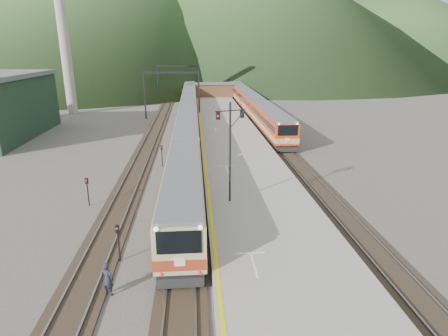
{
  "coord_description": "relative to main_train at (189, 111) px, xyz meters",
  "views": [
    {
      "loc": [
        0.88,
        -10.77,
        11.72
      ],
      "look_at": [
        3.31,
        19.48,
        2.0
      ],
      "focal_mm": 30.0,
      "sensor_mm": 36.0,
      "label": 1
    }
  ],
  "objects": [
    {
      "name": "hill_a",
      "position": [
        -40.0,
        138.65,
        28.14
      ],
      "size": [
        180.0,
        180.0,
        60.0
      ],
      "primitive_type": "cone",
      "color": "#2B4A22",
      "rests_on": "ground"
    },
    {
      "name": "worker",
      "position": [
        -3.58,
        -45.84,
        -0.97
      ],
      "size": [
        0.77,
        0.67,
        1.79
      ],
      "primitive_type": "imported",
      "rotation": [
        0.0,
        0.0,
        2.7
      ],
      "color": "#222231",
      "rests_on": "ground"
    },
    {
      "name": "short_signal_c",
      "position": [
        -7.46,
        -34.4,
        -0.4
      ],
      "size": [
        0.26,
        0.22,
        2.27
      ],
      "color": "black",
      "rests_on": "ground"
    },
    {
      "name": "second_train",
      "position": [
        11.5,
        7.89,
        0.08
      ],
      "size": [
        2.81,
        57.72,
        3.43
      ],
      "color": "red",
      "rests_on": "track_second"
    },
    {
      "name": "short_signal_a",
      "position": [
        -3.59,
        -42.71,
        -0.4
      ],
      "size": [
        0.26,
        0.23,
        2.27
      ],
      "color": "black",
      "rests_on": "ground"
    },
    {
      "name": "track_second",
      "position": [
        11.5,
        -11.35,
        -1.79
      ],
      "size": [
        2.6,
        200.0,
        0.23
      ],
      "color": "black",
      "rests_on": "ground"
    },
    {
      "name": "track_main",
      "position": [
        0.0,
        -11.35,
        -1.79
      ],
      "size": [
        2.6,
        200.0,
        0.23
      ],
      "color": "black",
      "rests_on": "ground"
    },
    {
      "name": "track_far",
      "position": [
        -5.0,
        -11.35,
        -1.79
      ],
      "size": [
        2.6,
        200.0,
        0.23
      ],
      "color": "black",
      "rests_on": "ground"
    },
    {
      "name": "hill_c",
      "position": [
        110.0,
        158.65,
        23.14
      ],
      "size": [
        160.0,
        160.0,
        50.0
      ],
      "primitive_type": "cone",
      "color": "#2B4A22",
      "rests_on": "ground"
    },
    {
      "name": "signal_mast",
      "position": [
        3.35,
        -36.73,
        3.56
      ],
      "size": [
        2.11,
        0.82,
        7.27
      ],
      "color": "black",
      "rests_on": "platform"
    },
    {
      "name": "station_shed",
      "position": [
        5.6,
        26.65,
        0.71
      ],
      "size": [
        9.4,
        4.4,
        3.1
      ],
      "color": "brown",
      "rests_on": "platform"
    },
    {
      "name": "gantry_far",
      "position": [
        -2.85,
        28.65,
        3.72
      ],
      "size": [
        9.55,
        0.25,
        8.0
      ],
      "color": "black",
      "rests_on": "ground"
    },
    {
      "name": "main_train",
      "position": [
        0.0,
        0.0,
        0.0
      ],
      "size": [
        2.67,
        91.91,
        3.26
      ],
      "color": "tan",
      "rests_on": "track_main"
    },
    {
      "name": "gantry_near",
      "position": [
        -2.85,
        3.65,
        3.72
      ],
      "size": [
        9.55,
        0.25,
        8.0
      ],
      "color": "black",
      "rests_on": "ground"
    },
    {
      "name": "hill_b",
      "position": [
        30.0,
        178.65,
        35.64
      ],
      "size": [
        220.0,
        220.0,
        75.0
      ],
      "primitive_type": "cone",
      "color": "#2B4A22",
      "rests_on": "ground"
    },
    {
      "name": "smokestack",
      "position": [
        -22.0,
        10.65,
        13.14
      ],
      "size": [
        1.8,
        1.8,
        30.0
      ],
      "primitive_type": "cylinder",
      "color": "#9E998E",
      "rests_on": "ground"
    },
    {
      "name": "short_signal_b",
      "position": [
        -2.52,
        -24.71,
        -0.4
      ],
      "size": [
        0.26,
        0.21,
        2.27
      ],
      "color": "black",
      "rests_on": "ground"
    },
    {
      "name": "platform",
      "position": [
        5.6,
        -13.35,
        -1.36
      ],
      "size": [
        8.0,
        100.0,
        1.0
      ],
      "primitive_type": "cube",
      "color": "gray",
      "rests_on": "ground"
    }
  ]
}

